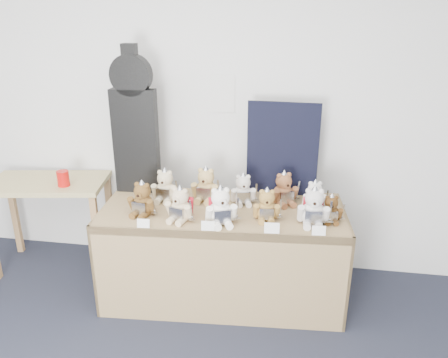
% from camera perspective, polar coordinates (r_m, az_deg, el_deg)
% --- Properties ---
extents(room_shell, '(6.00, 6.00, 6.00)m').
position_cam_1_polar(room_shell, '(3.55, -0.30, 11.09)').
color(room_shell, silver).
rests_on(room_shell, floor).
extents(display_table, '(1.84, 0.87, 0.75)m').
position_cam_1_polar(display_table, '(3.24, -0.28, -7.01)').
color(display_table, olive).
rests_on(display_table, floor).
extents(side_table, '(1.03, 0.68, 0.79)m').
position_cam_1_polar(side_table, '(3.96, -21.89, -1.96)').
color(side_table, tan).
rests_on(side_table, floor).
extents(guitar_case, '(0.35, 0.11, 1.15)m').
position_cam_1_polar(guitar_case, '(3.46, -11.59, 7.21)').
color(guitar_case, black).
rests_on(guitar_case, display_table).
extents(navy_board, '(0.55, 0.05, 0.73)m').
position_cam_1_polar(navy_board, '(3.40, 7.63, 3.86)').
color(navy_board, black).
rests_on(navy_board, display_table).
extents(red_cup, '(0.10, 0.10, 0.13)m').
position_cam_1_polar(red_cup, '(3.73, -20.27, 0.07)').
color(red_cup, red).
rests_on(red_cup, side_table).
extents(teddy_front_far_left, '(0.23, 0.20, 0.28)m').
position_cam_1_polar(teddy_front_far_left, '(3.15, -10.61, -2.73)').
color(teddy_front_far_left, brown).
rests_on(teddy_front_far_left, display_table).
extents(teddy_front_left, '(0.22, 0.21, 0.27)m').
position_cam_1_polar(teddy_front_left, '(3.03, -5.74, -3.49)').
color(teddy_front_left, beige).
rests_on(teddy_front_left, display_table).
extents(teddy_front_centre, '(0.25, 0.23, 0.30)m').
position_cam_1_polar(teddy_front_centre, '(2.96, -0.43, -3.76)').
color(teddy_front_centre, white).
rests_on(teddy_front_centre, display_table).
extents(teddy_front_right, '(0.21, 0.18, 0.26)m').
position_cam_1_polar(teddy_front_right, '(3.03, 5.59, -3.56)').
color(teddy_front_right, olive).
rests_on(teddy_front_right, display_table).
extents(teddy_front_far_right, '(0.24, 0.20, 0.30)m').
position_cam_1_polar(teddy_front_far_right, '(3.01, 11.63, -3.76)').
color(teddy_front_far_right, silver).
rests_on(teddy_front_far_right, display_table).
extents(teddy_front_end, '(0.18, 0.15, 0.22)m').
position_cam_1_polar(teddy_front_end, '(3.09, 13.79, -3.93)').
color(teddy_front_end, '#51361C').
rests_on(teddy_front_end, display_table).
extents(teddy_back_left, '(0.23, 0.19, 0.28)m').
position_cam_1_polar(teddy_back_left, '(3.35, -7.70, -1.03)').
color(teddy_back_left, beige).
rests_on(teddy_back_left, display_table).
extents(teddy_back_centre_left, '(0.24, 0.20, 0.30)m').
position_cam_1_polar(teddy_back_centre_left, '(3.33, -2.39, -0.91)').
color(teddy_back_centre_left, tan).
rests_on(teddy_back_centre_left, display_table).
extents(teddy_back_centre_right, '(0.22, 0.19, 0.26)m').
position_cam_1_polar(teddy_back_centre_right, '(3.28, 2.52, -1.50)').
color(teddy_back_centre_right, silver).
rests_on(teddy_back_centre_right, display_table).
extents(teddy_back_right, '(0.24, 0.23, 0.28)m').
position_cam_1_polar(teddy_back_right, '(3.30, 7.82, -1.43)').
color(teddy_back_right, brown).
rests_on(teddy_back_right, display_table).
extents(teddy_back_end, '(0.20, 0.16, 0.24)m').
position_cam_1_polar(teddy_back_end, '(3.27, 11.74, -2.20)').
color(teddy_back_end, white).
rests_on(teddy_back_end, display_table).
extents(entry_card_a, '(0.09, 0.02, 0.06)m').
position_cam_1_polar(entry_card_a, '(2.99, -10.50, -5.72)').
color(entry_card_a, white).
rests_on(entry_card_a, display_table).
extents(entry_card_b, '(0.09, 0.03, 0.06)m').
position_cam_1_polar(entry_card_b, '(2.90, -2.11, -6.14)').
color(entry_card_b, white).
rests_on(entry_card_b, display_table).
extents(entry_card_c, '(0.10, 0.03, 0.07)m').
position_cam_1_polar(entry_card_c, '(2.88, 6.27, -6.39)').
color(entry_card_c, white).
rests_on(entry_card_c, display_table).
extents(entry_card_d, '(0.09, 0.03, 0.06)m').
position_cam_1_polar(entry_card_d, '(2.91, 12.28, -6.61)').
color(entry_card_d, white).
rests_on(entry_card_d, display_table).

